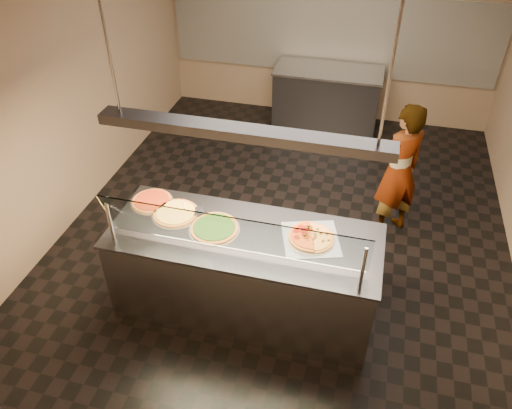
% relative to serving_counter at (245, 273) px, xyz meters
% --- Properties ---
extents(ground, '(5.00, 6.00, 0.02)m').
position_rel_serving_counter_xyz_m(ground, '(0.15, 1.32, -0.48)').
color(ground, black).
rests_on(ground, ground).
extents(wall_back, '(5.00, 0.02, 3.00)m').
position_rel_serving_counter_xyz_m(wall_back, '(0.15, 4.33, 1.03)').
color(wall_back, '#90755D').
rests_on(wall_back, ground).
extents(wall_front, '(5.00, 0.02, 3.00)m').
position_rel_serving_counter_xyz_m(wall_front, '(0.15, -1.69, 1.03)').
color(wall_front, '#90755D').
rests_on(wall_front, ground).
extents(wall_left, '(0.02, 6.00, 3.00)m').
position_rel_serving_counter_xyz_m(wall_left, '(-2.36, 1.32, 1.03)').
color(wall_left, '#90755D').
rests_on(wall_left, ground).
extents(tile_band, '(4.90, 0.02, 1.20)m').
position_rel_serving_counter_xyz_m(tile_band, '(0.15, 4.30, 0.83)').
color(tile_band, silver).
rests_on(tile_band, wall_back).
extents(serving_counter, '(2.41, 0.94, 0.93)m').
position_rel_serving_counter_xyz_m(serving_counter, '(0.00, 0.00, 0.00)').
color(serving_counter, '#B7B7BC').
rests_on(serving_counter, ground).
extents(sneeze_guard, '(2.17, 0.18, 0.54)m').
position_rel_serving_counter_xyz_m(sneeze_guard, '(-0.00, -0.34, 0.76)').
color(sneeze_guard, '#B7B7BC').
rests_on(sneeze_guard, serving_counter).
extents(perforated_tray, '(0.60, 0.60, 0.01)m').
position_rel_serving_counter_xyz_m(perforated_tray, '(0.58, 0.09, 0.47)').
color(perforated_tray, silver).
rests_on(perforated_tray, serving_counter).
extents(half_pizza_pepperoni, '(0.31, 0.43, 0.05)m').
position_rel_serving_counter_xyz_m(half_pizza_pepperoni, '(0.48, 0.09, 0.50)').
color(half_pizza_pepperoni, brown).
rests_on(half_pizza_pepperoni, perforated_tray).
extents(half_pizza_sausage, '(0.31, 0.43, 0.04)m').
position_rel_serving_counter_xyz_m(half_pizza_sausage, '(0.67, 0.09, 0.49)').
color(half_pizza_sausage, brown).
rests_on(half_pizza_sausage, perforated_tray).
extents(pizza_spinach, '(0.46, 0.46, 0.03)m').
position_rel_serving_counter_xyz_m(pizza_spinach, '(-0.28, 0.01, 0.48)').
color(pizza_spinach, silver).
rests_on(pizza_spinach, serving_counter).
extents(pizza_cheese, '(0.44, 0.44, 0.03)m').
position_rel_serving_counter_xyz_m(pizza_cheese, '(-0.69, 0.13, 0.48)').
color(pizza_cheese, silver).
rests_on(pizza_cheese, serving_counter).
extents(pizza_tomato, '(0.40, 0.40, 0.03)m').
position_rel_serving_counter_xyz_m(pizza_tomato, '(-0.98, 0.24, 0.48)').
color(pizza_tomato, silver).
rests_on(pizza_tomato, serving_counter).
extents(pizza_spatula, '(0.27, 0.19, 0.02)m').
position_rel_serving_counter_xyz_m(pizza_spatula, '(-0.59, 0.21, 0.49)').
color(pizza_spatula, '#B7B7BC').
rests_on(pizza_spatula, pizza_spinach).
extents(prep_table, '(1.58, 0.74, 0.93)m').
position_rel_serving_counter_xyz_m(prep_table, '(0.21, 3.87, 0.00)').
color(prep_table, '#3F3F45').
rests_on(prep_table, ground).
extents(worker, '(0.69, 0.66, 1.59)m').
position_rel_serving_counter_xyz_m(worker, '(1.29, 1.58, 0.33)').
color(worker, '#2D2B31').
rests_on(worker, ground).
extents(heat_lamp_housing, '(2.30, 0.18, 0.08)m').
position_rel_serving_counter_xyz_m(heat_lamp_housing, '(0.00, 0.00, 1.48)').
color(heat_lamp_housing, '#3F3F45').
rests_on(heat_lamp_housing, ceiling).
extents(lamp_rod_left, '(0.02, 0.02, 1.01)m').
position_rel_serving_counter_xyz_m(lamp_rod_left, '(-1.00, 0.00, 2.03)').
color(lamp_rod_left, '#B7B7BC').
rests_on(lamp_rod_left, ceiling).
extents(lamp_rod_right, '(0.02, 0.02, 1.01)m').
position_rel_serving_counter_xyz_m(lamp_rod_right, '(1.00, 0.00, 2.03)').
color(lamp_rod_right, '#B7B7BC').
rests_on(lamp_rod_right, ceiling).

